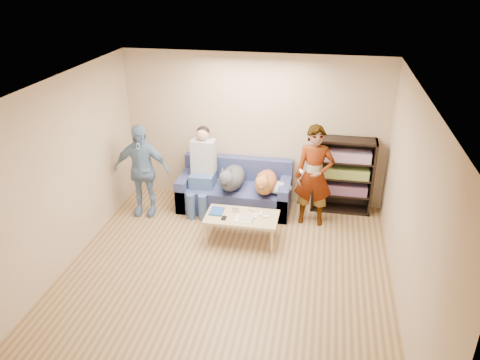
% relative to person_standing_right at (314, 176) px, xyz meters
% --- Properties ---
extents(ground, '(5.00, 5.00, 0.00)m').
position_rel_person_standing_right_xyz_m(ground, '(-1.08, -1.80, -0.83)').
color(ground, brown).
rests_on(ground, ground).
extents(ceiling, '(5.00, 5.00, 0.00)m').
position_rel_person_standing_right_xyz_m(ceiling, '(-1.08, -1.80, 1.77)').
color(ceiling, white).
rests_on(ceiling, ground).
extents(wall_back, '(4.50, 0.00, 4.50)m').
position_rel_person_standing_right_xyz_m(wall_back, '(-1.08, 0.70, 0.47)').
color(wall_back, tan).
rests_on(wall_back, ground).
extents(wall_front, '(4.50, 0.00, 4.50)m').
position_rel_person_standing_right_xyz_m(wall_front, '(-1.08, -4.30, 0.47)').
color(wall_front, tan).
rests_on(wall_front, ground).
extents(wall_left, '(0.00, 5.00, 5.00)m').
position_rel_person_standing_right_xyz_m(wall_left, '(-3.33, -1.80, 0.47)').
color(wall_left, tan).
rests_on(wall_left, ground).
extents(wall_right, '(0.00, 5.00, 5.00)m').
position_rel_person_standing_right_xyz_m(wall_right, '(1.17, -1.80, 0.47)').
color(wall_right, tan).
rests_on(wall_right, ground).
extents(blanket, '(0.46, 0.39, 0.16)m').
position_rel_person_standing_right_xyz_m(blanket, '(-0.58, 0.15, -0.32)').
color(blanket, '#A1A1A5').
rests_on(blanket, sofa).
extents(person_standing_right, '(0.61, 0.40, 1.66)m').
position_rel_person_standing_right_xyz_m(person_standing_right, '(0.00, 0.00, 0.00)').
color(person_standing_right, gray).
rests_on(person_standing_right, ground).
extents(person_standing_left, '(0.96, 0.47, 1.58)m').
position_rel_person_standing_right_xyz_m(person_standing_left, '(-2.81, -0.21, -0.04)').
color(person_standing_left, '#799EC2').
rests_on(person_standing_left, ground).
extents(held_controller, '(0.07, 0.12, 0.03)m').
position_rel_person_standing_right_xyz_m(held_controller, '(-0.20, -0.20, 0.16)').
color(held_controller, white).
rests_on(held_controller, person_standing_right).
extents(notebook_blue, '(0.20, 0.26, 0.03)m').
position_rel_person_standing_right_xyz_m(notebook_blue, '(-1.43, -0.70, -0.40)').
color(notebook_blue, '#1C489A').
rests_on(notebook_blue, coffee_table).
extents(papers, '(0.26, 0.20, 0.02)m').
position_rel_person_standing_right_xyz_m(papers, '(-0.98, -0.85, -0.40)').
color(papers, white).
rests_on(papers, coffee_table).
extents(magazine, '(0.22, 0.17, 0.01)m').
position_rel_person_standing_right_xyz_m(magazine, '(-0.95, -0.83, -0.39)').
color(magazine, '#B3AB8F').
rests_on(magazine, coffee_table).
extents(camera_silver, '(0.11, 0.06, 0.05)m').
position_rel_person_standing_right_xyz_m(camera_silver, '(-1.15, -0.63, -0.39)').
color(camera_silver, '#B7B6BB').
rests_on(camera_silver, coffee_table).
extents(controller_a, '(0.04, 0.13, 0.03)m').
position_rel_person_standing_right_xyz_m(controller_a, '(-0.75, -0.65, -0.40)').
color(controller_a, white).
rests_on(controller_a, coffee_table).
extents(controller_b, '(0.09, 0.06, 0.03)m').
position_rel_person_standing_right_xyz_m(controller_b, '(-0.67, -0.73, -0.40)').
color(controller_b, silver).
rests_on(controller_b, coffee_table).
extents(headphone_cup_a, '(0.07, 0.07, 0.02)m').
position_rel_person_standing_right_xyz_m(headphone_cup_a, '(-0.83, -0.77, -0.40)').
color(headphone_cup_a, silver).
rests_on(headphone_cup_a, coffee_table).
extents(headphone_cup_b, '(0.07, 0.07, 0.02)m').
position_rel_person_standing_right_xyz_m(headphone_cup_b, '(-0.83, -0.69, -0.40)').
color(headphone_cup_b, white).
rests_on(headphone_cup_b, coffee_table).
extents(pen_orange, '(0.13, 0.06, 0.01)m').
position_rel_person_standing_right_xyz_m(pen_orange, '(-1.05, -0.91, -0.41)').
color(pen_orange, orange).
rests_on(pen_orange, coffee_table).
extents(pen_black, '(0.13, 0.08, 0.01)m').
position_rel_person_standing_right_xyz_m(pen_black, '(-0.91, -0.57, -0.41)').
color(pen_black, black).
rests_on(pen_black, coffee_table).
extents(wallet, '(0.07, 0.12, 0.02)m').
position_rel_person_standing_right_xyz_m(wallet, '(-1.28, -0.87, -0.40)').
color(wallet, black).
rests_on(wallet, coffee_table).
extents(sofa, '(1.90, 0.85, 0.82)m').
position_rel_person_standing_right_xyz_m(sofa, '(-1.33, 0.29, -0.55)').
color(sofa, '#515B93').
rests_on(sofa, ground).
extents(person_seated, '(0.40, 0.73, 1.47)m').
position_rel_person_standing_right_xyz_m(person_seated, '(-1.88, 0.17, -0.06)').
color(person_seated, '#446496').
rests_on(person_seated, sofa).
extents(dog_gray, '(0.39, 1.24, 0.57)m').
position_rel_person_standing_right_xyz_m(dog_gray, '(-1.36, 0.11, -0.21)').
color(dog_gray, '#45494F').
rests_on(dog_gray, sofa).
extents(dog_tan, '(0.36, 1.14, 0.52)m').
position_rel_person_standing_right_xyz_m(dog_tan, '(-0.79, 0.08, -0.22)').
color(dog_tan, '#BE633A').
rests_on(dog_tan, sofa).
extents(coffee_table, '(1.10, 0.60, 0.42)m').
position_rel_person_standing_right_xyz_m(coffee_table, '(-1.03, -0.75, -0.46)').
color(coffee_table, '#CFB97F').
rests_on(coffee_table, ground).
extents(bookshelf, '(1.00, 0.34, 1.30)m').
position_rel_person_standing_right_xyz_m(bookshelf, '(0.47, 0.53, -0.15)').
color(bookshelf, black).
rests_on(bookshelf, ground).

